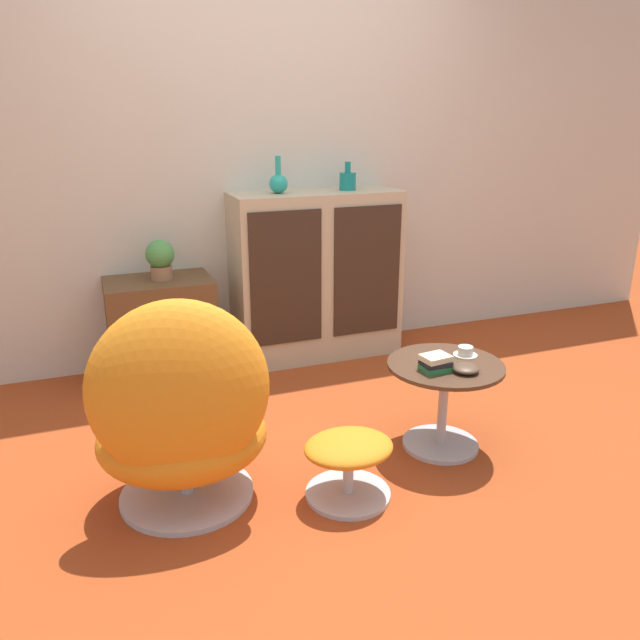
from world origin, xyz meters
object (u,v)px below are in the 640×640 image
Objects in this scene: tv_console at (162,329)px; vase_inner_left at (348,180)px; coffee_table at (444,393)px; teacup at (465,352)px; ottoman at (349,457)px; egg_chair at (181,416)px; bowl at (466,368)px; vase_leftmost at (278,182)px; potted_plant at (160,258)px; sideboard at (316,276)px; book_stack at (436,363)px.

vase_inner_left is at bearing 0.78° from tv_console.
vase_inner_left is at bearing 86.44° from coffee_table.
teacup is at bearing -87.59° from vase_inner_left.
coffee_table is (0.58, 0.22, 0.09)m from ottoman.
egg_chair is 1.22m from coffee_table.
vase_inner_left reaches higher than bowl.
coffee_table is 4.45× the size of bowl.
egg_chair is 1.78m from vase_leftmost.
vase_leftmost is 0.94× the size of potted_plant.
sideboard reaches higher than teacup.
sideboard is 1.38m from coffee_table.
bowl is (1.12, -1.45, -0.28)m from potted_plant.
tv_console is at bearing -178.75° from vase_leftmost.
teacup is (0.72, 0.27, 0.26)m from ottoman.
potted_plant is (-0.97, -0.01, 0.20)m from sideboard.
vase_inner_left is 1.56m from book_stack.
teacup is 0.25m from book_stack.
coffee_table reaches higher than ottoman.
vase_leftmost is at bearing 1.25° from potted_plant.
vase_leftmost is at bearing 105.01° from bowl.
vase_leftmost is (0.85, 1.39, 0.72)m from egg_chair.
sideboard reaches higher than book_stack.
book_stack reaches higher than teacup.
book_stack is (0.04, -1.40, -0.07)m from sideboard.
vase_inner_left is 1.47m from teacup.
sideboard is at bearing 91.49° from book_stack.
vase_inner_left is at bearing 92.41° from teacup.
vase_leftmost is at bearing 101.16° from book_stack.
teacup is at bearing 20.34° from coffee_table.
ottoman is 2.16× the size of vase_inner_left.
coffee_table is (1.12, -1.33, -0.03)m from tv_console.
vase_inner_left reaches higher than tv_console.
bowl is at bearing -92.21° from vase_inner_left.
vase_inner_left is at bearing 0.77° from potted_plant.
tv_console is (-0.99, -0.01, -0.23)m from sideboard.
vase_leftmost reaches higher than potted_plant.
egg_chair reaches higher than teacup.
teacup is (0.14, 0.05, 0.17)m from coffee_table.
tv_console is 4.49× the size of book_stack.
egg_chair is at bearing -95.16° from potted_plant.
sideboard is 7.87× the size of book_stack.
ottoman is (0.64, -0.18, -0.22)m from egg_chair.
teacup is at bearing -68.75° from vase_leftmost.
vase_leftmost is at bearing 179.08° from sideboard.
tv_console is 3.51× the size of vase_inner_left.
potted_plant is at bearing 84.84° from egg_chair.
egg_chair is 1.25m from bowl.
egg_chair reaches higher than tv_console.
book_stack is (-0.23, -0.11, 0.02)m from teacup.
teacup is at bearing -46.21° from potted_plant.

